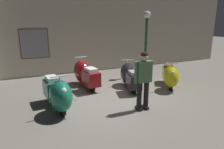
% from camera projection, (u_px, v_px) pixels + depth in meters
% --- Properties ---
extents(ground_plane, '(60.00, 60.00, 0.00)m').
position_uv_depth(ground_plane, '(118.00, 100.00, 6.22)').
color(ground_plane, slate).
extents(showroom_back_wall, '(18.00, 0.63, 3.77)m').
position_uv_depth(showroom_back_wall, '(76.00, 33.00, 9.31)').
color(showroom_back_wall, '#BCB29E').
rests_on(showroom_back_wall, ground).
extents(scooter_0, '(0.63, 1.78, 1.07)m').
position_uv_depth(scooter_0, '(58.00, 94.00, 5.32)').
color(scooter_0, black).
rests_on(scooter_0, ground).
extents(scooter_1, '(0.63, 1.81, 1.09)m').
position_uv_depth(scooter_1, '(84.00, 73.00, 7.46)').
color(scooter_1, black).
rests_on(scooter_1, ground).
extents(scooter_2, '(0.88, 1.71, 1.00)m').
position_uv_depth(scooter_2, '(129.00, 76.00, 7.29)').
color(scooter_2, black).
rests_on(scooter_2, ground).
extents(scooter_3, '(1.30, 1.63, 1.00)m').
position_uv_depth(scooter_3, '(170.00, 76.00, 7.27)').
color(scooter_3, black).
rests_on(scooter_3, ground).
extents(lamppost, '(0.29, 0.29, 2.83)m').
position_uv_depth(lamppost, '(146.00, 41.00, 8.64)').
color(lamppost, '#144728').
rests_on(lamppost, ground).
extents(visitor_0, '(0.55, 0.27, 1.62)m').
position_uv_depth(visitor_0, '(143.00, 77.00, 5.28)').
color(visitor_0, black).
rests_on(visitor_0, ground).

